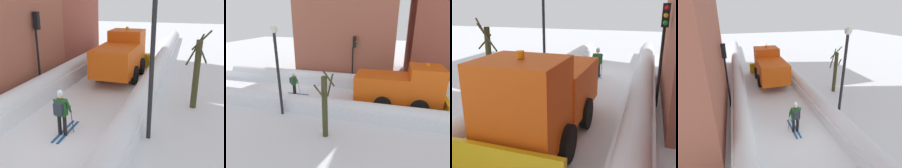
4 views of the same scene
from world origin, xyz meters
TOP-DOWN VIEW (x-y plane):
  - ground_plane at (0.00, 10.00)m, footprint 80.00×80.00m
  - snowbank_left at (-2.53, 10.00)m, footprint 1.10×36.00m
  - snowbank_right at (2.53, 10.00)m, footprint 1.10×36.00m
  - plow_truck at (0.36, 8.74)m, footprint 3.20×5.98m
  - skier at (0.21, 0.79)m, footprint 0.62×1.80m
  - traffic_light_pole at (-3.17, 4.84)m, footprint 0.28×0.42m
  - street_lamp at (3.33, 1.55)m, footprint 0.40×0.40m
  - bare_tree_near at (4.90, 4.96)m, footprint 1.02×1.01m

SIDE VIEW (x-z plane):
  - ground_plane at x=0.00m, z-range 0.00..0.00m
  - snowbank_right at x=2.53m, z-range -0.07..0.95m
  - snowbank_left at x=-2.53m, z-range -0.04..1.18m
  - skier at x=0.21m, z-range 0.10..1.91m
  - plow_truck at x=0.36m, z-range -0.08..3.04m
  - bare_tree_near at x=4.90m, z-range -0.11..3.51m
  - traffic_light_pole at x=-3.17m, z-range 0.87..5.14m
  - street_lamp at x=3.33m, z-range 0.70..6.04m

